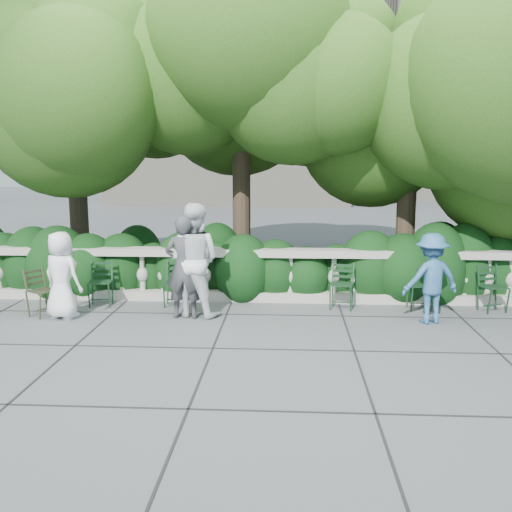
# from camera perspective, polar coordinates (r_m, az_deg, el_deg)

# --- Properties ---
(ground) EXTENTS (90.00, 90.00, 0.00)m
(ground) POSITION_cam_1_polar(r_m,az_deg,el_deg) (9.13, -0.37, -7.26)
(ground) COLOR #505257
(ground) RESTS_ON ground
(balustrade) EXTENTS (12.00, 0.44, 1.00)m
(balustrade) POSITION_cam_1_polar(r_m,az_deg,el_deg) (10.75, 0.25, -1.98)
(balustrade) COLOR #9E998E
(balustrade) RESTS_ON ground
(shrub_hedge) EXTENTS (15.00, 2.60, 1.70)m
(shrub_hedge) POSITION_cam_1_polar(r_m,az_deg,el_deg) (12.03, 0.56, -3.09)
(shrub_hedge) COLOR black
(shrub_hedge) RESTS_ON ground
(tree_canopy) EXTENTS (15.04, 6.52, 6.78)m
(tree_canopy) POSITION_cam_1_polar(r_m,az_deg,el_deg) (11.98, 4.04, 15.90)
(tree_canopy) COLOR #3F3023
(tree_canopy) RESTS_ON ground
(chair_b) EXTENTS (0.50, 0.53, 0.84)m
(chair_b) POSITION_cam_1_polar(r_m,az_deg,el_deg) (10.73, -15.35, -5.03)
(chair_b) COLOR black
(chair_b) RESTS_ON ground
(chair_c) EXTENTS (0.44, 0.48, 0.84)m
(chair_c) POSITION_cam_1_polar(r_m,az_deg,el_deg) (10.44, -8.15, -5.18)
(chair_c) COLOR black
(chair_c) RESTS_ON ground
(chair_d) EXTENTS (0.53, 0.56, 0.84)m
(chair_d) POSITION_cam_1_polar(r_m,az_deg,el_deg) (10.27, 8.41, -5.44)
(chair_d) COLOR black
(chair_d) RESTS_ON ground
(chair_e) EXTENTS (0.56, 0.58, 0.84)m
(chair_e) POSITION_cam_1_polar(r_m,az_deg,el_deg) (10.81, 22.94, -5.35)
(chair_e) COLOR black
(chair_e) RESTS_ON ground
(chair_f) EXTENTS (0.46, 0.50, 0.84)m
(chair_f) POSITION_cam_1_polar(r_m,az_deg,el_deg) (10.51, 16.18, -5.37)
(chair_f) COLOR black
(chair_f) RESTS_ON ground
(chair_weathered) EXTENTS (0.64, 0.62, 0.84)m
(chair_weathered) POSITION_cam_1_polar(r_m,az_deg,el_deg) (10.38, -19.98, -5.77)
(chair_weathered) COLOR black
(chair_weathered) RESTS_ON ground
(person_businessman) EXTENTS (0.85, 0.72, 1.48)m
(person_businessman) POSITION_cam_1_polar(r_m,az_deg,el_deg) (10.08, -18.87, -1.84)
(person_businessman) COLOR white
(person_businessman) RESTS_ON ground
(person_woman_grey) EXTENTS (0.66, 0.46, 1.75)m
(person_woman_grey) POSITION_cam_1_polar(r_m,az_deg,el_deg) (9.61, -7.21, -1.10)
(person_woman_grey) COLOR #3B3C40
(person_woman_grey) RESTS_ON ground
(person_casual_man) EXTENTS (1.10, 0.95, 1.94)m
(person_casual_man) POSITION_cam_1_polar(r_m,az_deg,el_deg) (9.74, -6.25, -0.39)
(person_casual_man) COLOR white
(person_casual_man) RESTS_ON ground
(person_older_blue) EXTENTS (1.07, 0.79, 1.48)m
(person_older_blue) POSITION_cam_1_polar(r_m,az_deg,el_deg) (9.70, 17.10, -2.15)
(person_older_blue) COLOR #2E5D8C
(person_older_blue) RESTS_ON ground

